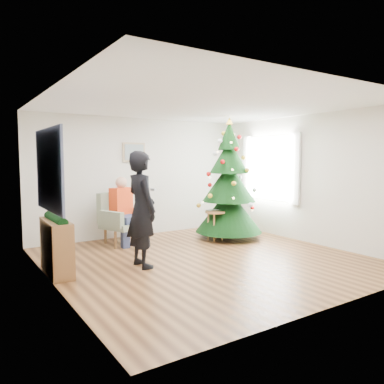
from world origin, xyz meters
TOP-DOWN VIEW (x-y plane):
  - floor at (0.00, 0.00)m, footprint 5.00×5.00m
  - ceiling at (0.00, 0.00)m, footprint 5.00×5.00m
  - wall_back at (0.00, 2.50)m, footprint 5.00×0.00m
  - wall_front at (0.00, -2.50)m, footprint 5.00×0.00m
  - wall_left at (-2.50, 0.00)m, footprint 0.00×5.00m
  - wall_right at (2.50, 0.00)m, footprint 0.00×5.00m
  - window_panel at (2.47, 1.00)m, footprint 0.04×1.30m
  - curtains at (2.44, 1.00)m, footprint 0.05×1.75m
  - christmas_tree at (1.41, 1.15)m, footprint 1.43×1.43m
  - stool at (1.00, 1.09)m, footprint 0.41×0.41m
  - laptop at (1.00, 1.09)m, footprint 0.37×0.26m
  - armchair at (-0.75, 1.87)m, footprint 0.98×0.97m
  - seated_person at (-0.72, 1.82)m, footprint 0.57×0.73m
  - standing_man at (-1.11, 0.20)m, footprint 0.45×0.68m
  - game_controller at (-0.91, 0.17)m, footprint 0.04×0.13m
  - console at (-2.33, 0.56)m, footprint 0.33×1.01m
  - garland at (-2.33, 0.56)m, footprint 0.14×0.90m
  - tapestry at (-2.46, 0.30)m, footprint 0.03×1.50m
  - framed_picture at (-0.20, 2.46)m, footprint 0.52×0.05m

SIDE VIEW (x-z plane):
  - floor at x=0.00m, z-range 0.00..0.00m
  - stool at x=1.00m, z-range 0.01..0.63m
  - armchair at x=-0.75m, z-range -0.13..0.90m
  - console at x=-2.33m, z-range 0.00..0.80m
  - laptop at x=1.00m, z-range 0.62..0.65m
  - seated_person at x=-0.72m, z-range 0.02..1.37m
  - garland at x=-2.33m, z-range 0.75..0.89m
  - standing_man at x=-1.11m, z-range 0.00..1.83m
  - christmas_tree at x=1.41m, z-range -0.13..2.46m
  - game_controller at x=-0.91m, z-range 1.20..1.24m
  - wall_back at x=0.00m, z-range -1.20..3.80m
  - wall_front at x=0.00m, z-range -1.20..3.80m
  - wall_left at x=-2.50m, z-range -1.20..3.80m
  - wall_right at x=2.50m, z-range -1.20..3.80m
  - window_panel at x=2.47m, z-range 0.80..2.20m
  - curtains at x=2.44m, z-range 0.75..2.25m
  - tapestry at x=-2.46m, z-range 0.98..2.12m
  - framed_picture at x=-0.20m, z-range 1.64..2.06m
  - ceiling at x=0.00m, z-range 2.60..2.60m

